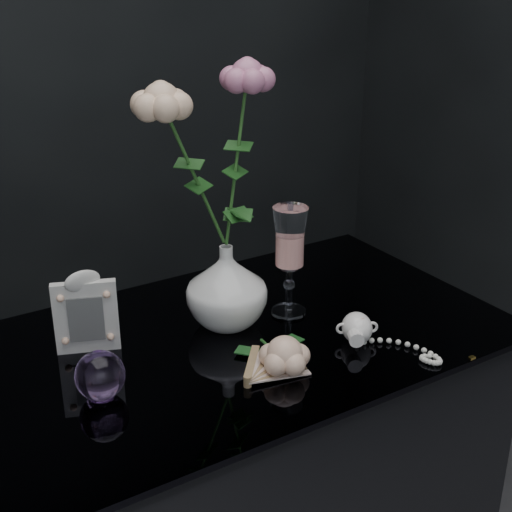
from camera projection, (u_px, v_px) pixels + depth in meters
table at (225, 505)px, 1.43m from camera, size 1.05×0.58×0.76m
vase at (227, 286)px, 1.31m from camera, size 0.19×0.19×0.16m
wine_glass at (289, 262)px, 1.34m from camera, size 0.09×0.09×0.22m
picture_frame at (86, 311)px, 1.22m from camera, size 0.14×0.12×0.15m
paperweight at (100, 375)px, 1.11m from camera, size 0.10×0.10×0.08m
paper_fan at (248, 380)px, 1.14m from camera, size 0.25×0.22×0.02m
loose_rose at (285, 355)px, 1.18m from camera, size 0.19×0.22×0.06m
pearl_jar at (357, 327)px, 1.27m from camera, size 0.26×0.26×0.06m
roses at (213, 149)px, 1.21m from camera, size 0.25×0.11×0.37m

